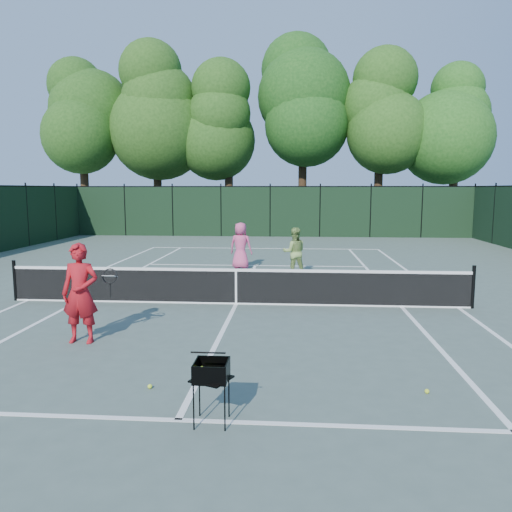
# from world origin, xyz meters

# --- Properties ---
(ground) EXTENTS (90.00, 90.00, 0.00)m
(ground) POSITION_xyz_m (0.00, 0.00, 0.00)
(ground) COLOR #4A5A51
(ground) RESTS_ON ground
(sideline_doubles_left) EXTENTS (0.10, 23.77, 0.01)m
(sideline_doubles_left) POSITION_xyz_m (-5.49, 0.00, 0.00)
(sideline_doubles_left) COLOR white
(sideline_doubles_left) RESTS_ON ground
(sideline_doubles_right) EXTENTS (0.10, 23.77, 0.01)m
(sideline_doubles_right) POSITION_xyz_m (5.49, 0.00, 0.00)
(sideline_doubles_right) COLOR white
(sideline_doubles_right) RESTS_ON ground
(sideline_singles_left) EXTENTS (0.10, 23.77, 0.01)m
(sideline_singles_left) POSITION_xyz_m (-4.12, 0.00, 0.00)
(sideline_singles_left) COLOR white
(sideline_singles_left) RESTS_ON ground
(sideline_singles_right) EXTENTS (0.10, 23.77, 0.01)m
(sideline_singles_right) POSITION_xyz_m (4.12, 0.00, 0.00)
(sideline_singles_right) COLOR white
(sideline_singles_right) RESTS_ON ground
(baseline_far) EXTENTS (10.97, 0.10, 0.01)m
(baseline_far) POSITION_xyz_m (0.00, 11.88, 0.00)
(baseline_far) COLOR white
(baseline_far) RESTS_ON ground
(service_line_near) EXTENTS (8.23, 0.10, 0.01)m
(service_line_near) POSITION_xyz_m (0.00, -6.40, 0.00)
(service_line_near) COLOR white
(service_line_near) RESTS_ON ground
(service_line_far) EXTENTS (8.23, 0.10, 0.01)m
(service_line_far) POSITION_xyz_m (0.00, 6.40, 0.00)
(service_line_far) COLOR white
(service_line_far) RESTS_ON ground
(center_service_line) EXTENTS (0.10, 12.80, 0.01)m
(center_service_line) POSITION_xyz_m (0.00, 0.00, 0.00)
(center_service_line) COLOR white
(center_service_line) RESTS_ON ground
(tennis_net) EXTENTS (11.69, 0.09, 1.06)m
(tennis_net) POSITION_xyz_m (0.00, 0.00, 0.48)
(tennis_net) COLOR black
(tennis_net) RESTS_ON ground
(fence_far) EXTENTS (24.00, 0.05, 3.00)m
(fence_far) POSITION_xyz_m (0.00, 18.00, 1.50)
(fence_far) COLOR black
(fence_far) RESTS_ON ground
(tree_0) EXTENTS (6.40, 6.40, 13.14)m
(tree_0) POSITION_xyz_m (-13.00, 21.50, 8.16)
(tree_0) COLOR black
(tree_0) RESTS_ON ground
(tree_1) EXTENTS (6.80, 6.80, 13.98)m
(tree_1) POSITION_xyz_m (-8.00, 22.00, 8.69)
(tree_1) COLOR black
(tree_1) RESTS_ON ground
(tree_2) EXTENTS (6.00, 6.00, 12.40)m
(tree_2) POSITION_xyz_m (-3.00, 21.80, 7.73)
(tree_2) COLOR black
(tree_2) RESTS_ON ground
(tree_3) EXTENTS (7.00, 7.00, 14.45)m
(tree_3) POSITION_xyz_m (2.00, 22.30, 9.01)
(tree_3) COLOR black
(tree_3) RESTS_ON ground
(tree_4) EXTENTS (6.20, 6.20, 12.97)m
(tree_4) POSITION_xyz_m (7.00, 21.60, 8.14)
(tree_4) COLOR black
(tree_4) RESTS_ON ground
(tree_5) EXTENTS (5.80, 5.80, 12.23)m
(tree_5) POSITION_xyz_m (12.00, 22.10, 7.71)
(tree_5) COLOR black
(tree_5) RESTS_ON ground
(coach) EXTENTS (0.95, 0.64, 1.90)m
(coach) POSITION_xyz_m (-2.56, -3.35, 0.95)
(coach) COLOR #AC131C
(coach) RESTS_ON ground
(player_pink) EXTENTS (0.93, 0.71, 1.69)m
(player_pink) POSITION_xyz_m (-0.48, 5.60, 0.85)
(player_pink) COLOR #D54B7F
(player_pink) RESTS_ON ground
(player_green) EXTENTS (0.86, 0.71, 1.63)m
(player_green) POSITION_xyz_m (1.46, 4.19, 0.81)
(player_green) COLOR #85A653
(player_green) RESTS_ON ground
(ball_hopper) EXTENTS (0.55, 0.55, 0.80)m
(ball_hopper) POSITION_xyz_m (0.44, -6.44, 0.67)
(ball_hopper) COLOR black
(ball_hopper) RESTS_ON ground
(loose_ball_near_cart) EXTENTS (0.07, 0.07, 0.07)m
(loose_ball_near_cart) POSITION_xyz_m (3.35, -5.32, 0.03)
(loose_ball_near_cart) COLOR #C4DC2D
(loose_ball_near_cart) RESTS_ON ground
(loose_ball_midcourt) EXTENTS (0.07, 0.07, 0.07)m
(loose_ball_midcourt) POSITION_xyz_m (-0.64, -5.44, 0.03)
(loose_ball_midcourt) COLOR #CAEF31
(loose_ball_midcourt) RESTS_ON ground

